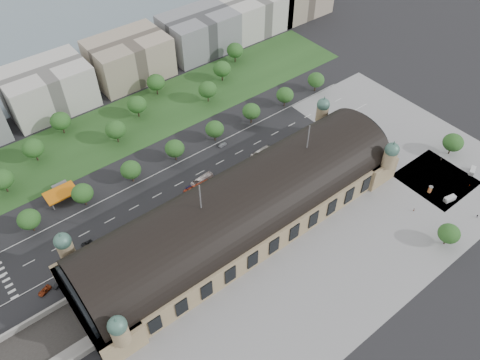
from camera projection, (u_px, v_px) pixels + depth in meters
ground at (243, 225)px, 202.40m from camera, size 900.00×900.00×0.00m
station at (243, 209)px, 195.09m from camera, size 150.00×48.40×44.30m
plaza_south at (333, 282)px, 182.46m from camera, size 190.00×48.00×0.12m
plaza_east at (395, 131)px, 247.23m from camera, size 56.00×100.00×0.12m
road_slab at (157, 195)px, 214.68m from camera, size 260.00×26.00×0.10m
grass_belt at (111, 131)px, 247.23m from camera, size 300.00×45.00×0.10m
petrol_station at (61, 190)px, 212.90m from camera, size 14.00×13.00×5.05m
office_3 at (48, 88)px, 254.25m from camera, size 45.00×32.00×24.00m
office_4 at (129, 58)px, 276.01m from camera, size 45.00×32.00×24.00m
office_5 at (199, 33)px, 297.77m from camera, size 45.00×32.00×24.00m
office_6 at (253, 13)px, 317.36m from camera, size 45.00×32.00×24.00m
tree_row_2 at (29, 219)px, 195.06m from camera, size 9.60×9.60×11.52m
tree_row_3 at (82, 193)px, 205.50m from camera, size 9.60×9.60×11.52m
tree_row_4 at (131, 170)px, 215.94m from camera, size 9.60×9.60×11.52m
tree_row_5 at (175, 149)px, 226.39m from camera, size 9.60×9.60×11.52m
tree_row_6 at (215, 129)px, 236.83m from camera, size 9.60×9.60×11.52m
tree_row_7 at (251, 111)px, 247.28m from camera, size 9.60×9.60×11.52m
tree_row_8 at (285, 95)px, 257.72m from camera, size 9.60×9.60×11.52m
tree_row_9 at (316, 80)px, 268.17m from camera, size 9.60×9.60×11.52m
tree_belt_3 at (2, 179)px, 210.74m from camera, size 10.40×10.40×12.48m
tree_belt_4 at (33, 148)px, 225.64m from camera, size 10.40×10.40×12.48m
tree_belt_5 at (60, 121)px, 240.53m from camera, size 10.40×10.40×12.48m
tree_belt_6 at (115, 130)px, 235.55m from camera, size 10.40×10.40×12.48m
tree_belt_7 at (137, 105)px, 250.44m from camera, size 10.40×10.40×12.48m
tree_belt_8 at (156, 82)px, 265.34m from camera, size 10.40×10.40×12.48m
tree_belt_9 at (208, 89)px, 260.35m from camera, size 10.40×10.40×12.48m
tree_belt_10 at (222, 69)px, 275.25m from camera, size 10.40×10.40×12.48m
tree_belt_11 at (235, 50)px, 290.14m from camera, size 10.40×10.40×12.48m
tree_plaza_ne at (453, 142)px, 229.53m from camera, size 10.00×10.00×11.69m
tree_plaza_s at (449, 234)px, 190.54m from camera, size 9.00×9.00×10.64m
traffic_car_2 at (87, 243)px, 194.61m from camera, size 4.90×2.45×1.33m
traffic_car_4 at (190, 187)px, 217.49m from camera, size 4.34×2.16×1.42m
traffic_car_5 at (223, 145)px, 238.44m from camera, size 4.66×1.91×1.50m
parked_car_0 at (58, 283)px, 180.96m from camera, size 5.11×3.92×1.62m
parked_car_1 at (45, 291)px, 178.77m from camera, size 5.96×4.28×1.51m
parked_car_2 at (103, 257)px, 189.91m from camera, size 5.36×3.89×1.44m
parked_car_3 at (124, 238)px, 196.64m from camera, size 4.58×3.29×1.45m
parked_car_4 at (103, 251)px, 191.82m from camera, size 5.11×3.80×1.61m
parked_car_5 at (167, 220)px, 203.29m from camera, size 5.68×4.03×1.44m
parked_car_6 at (130, 234)px, 197.89m from camera, size 5.51×4.74×1.52m
bus_west at (198, 189)px, 215.12m from camera, size 13.73×3.94×3.78m
bus_mid at (202, 180)px, 219.38m from camera, size 12.09×3.91×3.31m
bus_east at (261, 153)px, 232.83m from camera, size 12.06×3.24×3.33m
van_east at (472, 171)px, 224.28m from camera, size 5.96×4.11×2.40m
van_south at (449, 199)px, 211.61m from camera, size 5.86×3.36×2.39m
advertising_column at (430, 189)px, 214.82m from camera, size 1.93×1.93×3.67m
pedestrian_1 at (414, 210)px, 207.35m from camera, size 0.63×0.77×1.81m
pedestrian_2 at (441, 159)px, 230.75m from camera, size 0.63×0.90×1.70m
pedestrian_3 at (469, 185)px, 218.25m from camera, size 0.96×0.61×1.52m
pedestrian_4 at (477, 216)px, 204.85m from camera, size 1.05×1.11×1.65m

